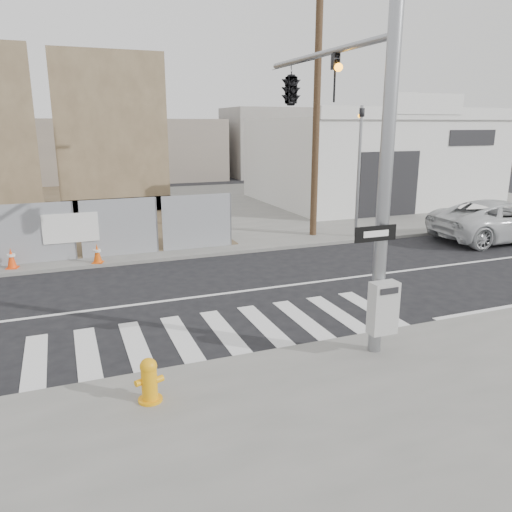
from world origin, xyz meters
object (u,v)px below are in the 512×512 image
object	(u,v)px
traffic_cone_c	(11,258)
suv	(502,220)
fire_hydrant	(149,380)
traffic_cone_d	(97,254)
auto_shop	(367,160)
signal_pole	(317,117)

from	to	relation	value
traffic_cone_c	suv	bearing A→B (deg)	-7.14
suv	traffic_cone_c	world-z (taller)	suv
fire_hydrant	suv	size ratio (longest dim) A/B	0.13
traffic_cone_d	traffic_cone_c	bearing A→B (deg)	172.66
fire_hydrant	traffic_cone_d	size ratio (longest dim) A/B	1.19
traffic_cone_c	traffic_cone_d	xyz separation A→B (m)	(2.62, -0.34, -0.01)
auto_shop	fire_hydrant	size ratio (longest dim) A/B	15.55
suv	signal_pole	bearing A→B (deg)	114.83
auto_shop	traffic_cone_d	world-z (taller)	auto_shop
signal_pole	suv	bearing A→B (deg)	21.50
signal_pole	suv	xyz separation A→B (m)	(10.94, 4.31, -3.96)
signal_pole	traffic_cone_d	bearing A→B (deg)	127.19
auto_shop	fire_hydrant	world-z (taller)	auto_shop
auto_shop	traffic_cone_d	xyz separation A→B (m)	(-16.26, -8.75, -2.10)
signal_pole	traffic_cone_d	xyz separation A→B (m)	(-4.75, 6.27, -4.35)
suv	traffic_cone_c	distance (m)	18.46
fire_hydrant	traffic_cone_c	bearing A→B (deg)	85.80
signal_pole	auto_shop	xyz separation A→B (m)	(11.50, 15.01, -2.25)
signal_pole	traffic_cone_c	bearing A→B (deg)	138.15
fire_hydrant	suv	world-z (taller)	suv
fire_hydrant	traffic_cone_c	distance (m)	10.02
suv	traffic_cone_d	bearing A→B (deg)	86.22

